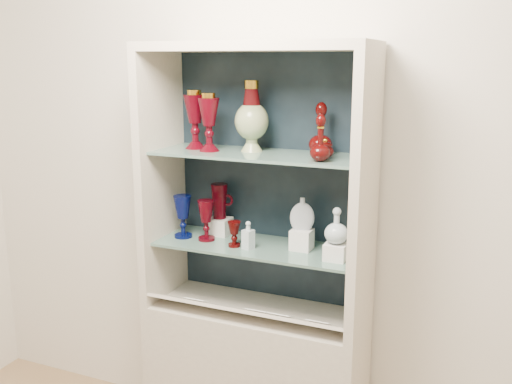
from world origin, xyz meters
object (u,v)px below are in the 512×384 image
at_px(enamel_urn, 252,116).
at_px(cobalt_goblet, 183,217).
at_px(clear_round_decanter, 337,227).
at_px(cameo_medallion, 360,214).
at_px(pedestal_lamp_right, 209,122).
at_px(ruby_decanter_b, 321,127).
at_px(ruby_goblet_small, 234,234).
at_px(ruby_decanter_a, 320,135).
at_px(ruby_goblet_tall, 206,220).
at_px(ruby_pitcher, 219,201).
at_px(pedestal_lamp_left, 195,119).
at_px(lidded_bowl, 325,148).
at_px(flat_flask, 302,213).
at_px(clear_square_bottle, 248,235).

height_order(enamel_urn, cobalt_goblet, enamel_urn).
bearing_deg(clear_round_decanter, cameo_medallion, 66.20).
relative_size(pedestal_lamp_right, clear_round_decanter, 1.72).
bearing_deg(ruby_decanter_b, pedestal_lamp_right, -168.69).
bearing_deg(ruby_goblet_small, ruby_decanter_a, -5.80).
distance_m(cobalt_goblet, ruby_goblet_small, 0.29).
bearing_deg(ruby_goblet_tall, cameo_medallion, 9.82).
relative_size(ruby_decanter_b, ruby_pitcher, 1.42).
relative_size(ruby_decanter_a, ruby_pitcher, 1.27).
xyz_separation_m(pedestal_lamp_left, ruby_decanter_a, (0.63, -0.11, -0.03)).
xyz_separation_m(pedestal_lamp_left, ruby_pitcher, (0.08, 0.07, -0.39)).
bearing_deg(pedestal_lamp_right, lidded_bowl, 1.53).
bearing_deg(cameo_medallion, flat_flask, -139.84).
xyz_separation_m(ruby_decanter_b, clear_square_bottle, (-0.28, -0.13, -0.47)).
bearing_deg(ruby_decanter_b, ruby_decanter_a, -73.86).
distance_m(clear_square_bottle, clear_round_decanter, 0.40).
relative_size(lidded_bowl, cobalt_goblet, 0.42).
bearing_deg(cobalt_goblet, ruby_goblet_small, -6.59).
xyz_separation_m(pedestal_lamp_left, clear_round_decanter, (0.69, -0.07, -0.41)).
height_order(ruby_goblet_small, clear_round_decanter, clear_round_decanter).
xyz_separation_m(ruby_goblet_tall, ruby_pitcher, (0.02, 0.11, 0.07)).
bearing_deg(clear_square_bottle, ruby_goblet_tall, 169.65).
bearing_deg(cameo_medallion, cobalt_goblet, -148.51).
bearing_deg(clear_square_bottle, flat_flask, 21.67).
distance_m(ruby_decanter_b, lidded_bowl, 0.12).
bearing_deg(ruby_decanter_b, cameo_medallion, 9.02).
relative_size(lidded_bowl, flat_flask, 0.57).
relative_size(ruby_goblet_tall, ruby_pitcher, 1.14).
height_order(pedestal_lamp_left, lidded_bowl, pedestal_lamp_left).
relative_size(ruby_decanter_a, cameo_medallion, 1.52).
distance_m(enamel_urn, ruby_goblet_tall, 0.52).
xyz_separation_m(pedestal_lamp_right, enamel_urn, (0.17, 0.07, 0.03)).
height_order(ruby_goblet_small, flat_flask, flat_flask).
height_order(ruby_goblet_tall, ruby_pitcher, ruby_pitcher).
bearing_deg(ruby_goblet_tall, flat_flask, 5.75).
bearing_deg(flat_flask, pedestal_lamp_left, 163.07).
bearing_deg(ruby_decanter_b, enamel_urn, -175.26).
bearing_deg(ruby_pitcher, pedestal_lamp_right, -91.66).
relative_size(pedestal_lamp_left, lidded_bowl, 3.12).
bearing_deg(flat_flask, lidded_bowl, -37.12).
distance_m(lidded_bowl, ruby_goblet_small, 0.57).
bearing_deg(ruby_decanter_a, ruby_decanter_b, 106.14).
distance_m(ruby_decanter_a, ruby_decanter_b, 0.17).
relative_size(clear_round_decanter, cameo_medallion, 1.07).
xyz_separation_m(ruby_decanter_b, cameo_medallion, (0.18, 0.03, -0.37)).
height_order(ruby_decanter_a, cameo_medallion, ruby_decanter_a).
distance_m(ruby_decanter_b, ruby_goblet_tall, 0.68).
bearing_deg(cobalt_goblet, pedestal_lamp_left, 37.12).
xyz_separation_m(pedestal_lamp_left, ruby_goblet_small, (0.23, -0.07, -0.49)).
height_order(ruby_goblet_small, cameo_medallion, cameo_medallion).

